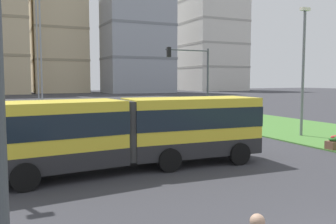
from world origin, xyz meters
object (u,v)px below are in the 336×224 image
traffic_light_far_right (195,73)px  flower_planter_3 (336,143)px  articulated_bus (133,131)px  apartment_tower_centre (57,17)px  streetlight_median (303,66)px  car_navy_sedan (27,128)px  apartment_tower_eastcentre (137,27)px  apartment_tower_east (212,35)px

traffic_light_far_right → flower_planter_3: bearing=-82.7°
traffic_light_far_right → articulated_bus: bearing=-128.4°
articulated_bus → traffic_light_far_right: (9.72, 12.27, 2.76)m
articulated_bus → flower_planter_3: 11.46m
apartment_tower_centre → streetlight_median: bearing=-88.8°
car_navy_sedan → flower_planter_3: (15.03, -10.60, -0.33)m
car_navy_sedan → traffic_light_far_right: traffic_light_far_right is taller
car_navy_sedan → apartment_tower_centre: bearing=80.8°
car_navy_sedan → apartment_tower_eastcentre: bearing=65.5°
articulated_bus → car_navy_sedan: size_ratio=2.65×
apartment_tower_centre → apartment_tower_east: size_ratio=1.14×
car_navy_sedan → flower_planter_3: 18.40m
traffic_light_far_right → streetlight_median: streetlight_median is taller
streetlight_median → apartment_tower_east: size_ratio=0.21×
apartment_tower_centre → articulated_bus: bearing=-96.3°
flower_planter_3 → streetlight_median: (1.90, 4.44, 4.29)m
traffic_light_far_right → apartment_tower_east: bearing=57.7°
articulated_bus → streetlight_median: size_ratio=1.40×
car_navy_sedan → apartment_tower_east: size_ratio=0.11×
articulated_bus → car_navy_sedan: 10.65m
flower_planter_3 → articulated_bus: bearing=176.8°
apartment_tower_east → apartment_tower_eastcentre: bearing=-162.3°
articulated_bus → apartment_tower_eastcentre: (32.84, 90.11, 18.05)m
streetlight_median → apartment_tower_eastcentre: 89.76m
car_navy_sedan → traffic_light_far_right: size_ratio=0.70×
flower_planter_3 → traffic_light_far_right: (-1.66, 12.91, 3.99)m
apartment_tower_centre → flower_planter_3: bearing=-89.9°
apartment_tower_eastcentre → apartment_tower_centre: bearing=152.0°
apartment_tower_centre → traffic_light_far_right: bearing=-90.9°
traffic_light_far_right → apartment_tower_centre: 91.29m
articulated_bus → apartment_tower_eastcentre: apartment_tower_eastcentre is taller
articulated_bus → flower_planter_3: (11.38, -0.64, -1.23)m
flower_planter_3 → apartment_tower_eastcentre: bearing=76.7°
car_navy_sedan → streetlight_median: (16.93, -6.16, 3.96)m
flower_planter_3 → apartment_tower_eastcentre: apartment_tower_eastcentre is taller
traffic_light_far_right → apartment_tower_eastcentre: apartment_tower_eastcentre is taller
car_navy_sedan → apartment_tower_eastcentre: apartment_tower_eastcentre is taller
car_navy_sedan → traffic_light_far_right: 14.06m
apartment_tower_eastcentre → streetlight_median: bearing=-102.8°
articulated_bus → car_navy_sedan: (-3.65, 9.96, -0.90)m
flower_planter_3 → streetlight_median: streetlight_median is taller
articulated_bus → car_navy_sedan: bearing=110.1°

